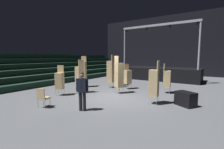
% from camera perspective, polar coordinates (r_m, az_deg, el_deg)
% --- Properties ---
extents(ground_plane, '(22.00, 30.00, 0.10)m').
position_cam_1_polar(ground_plane, '(9.44, 0.12, -8.68)').
color(ground_plane, '#515459').
extents(arena_end_wall, '(22.00, 0.30, 8.00)m').
position_cam_1_polar(arena_end_wall, '(23.18, 21.70, 9.87)').
color(arena_end_wall, black).
rests_on(arena_end_wall, ground_plane).
extents(bleacher_bank_left, '(4.50, 24.00, 2.70)m').
position_cam_1_polar(bleacher_bank_left, '(16.32, -24.09, 2.11)').
color(bleacher_bank_left, black).
rests_on(bleacher_bank_left, ground_plane).
extents(stage_riser, '(7.80, 3.14, 5.56)m').
position_cam_1_polar(stage_riser, '(17.54, 17.09, 0.55)').
color(stage_riser, black).
rests_on(stage_riser, ground_plane).
extents(man_with_tie, '(0.56, 0.37, 1.74)m').
position_cam_1_polar(man_with_tie, '(7.11, -10.76, -5.23)').
color(man_with_tie, black).
rests_on(man_with_tie, ground_plane).
extents(chair_stack_front_left, '(0.50, 0.50, 1.96)m').
position_cam_1_polar(chair_stack_front_left, '(11.03, 19.26, -1.37)').
color(chair_stack_front_left, '#B2B5BA').
rests_on(chair_stack_front_left, ground_plane).
extents(chair_stack_front_right, '(0.59, 0.59, 1.88)m').
position_cam_1_polar(chair_stack_front_right, '(11.91, 5.69, -0.70)').
color(chair_stack_front_right, '#B2B5BA').
rests_on(chair_stack_front_right, ground_plane).
extents(chair_stack_mid_left, '(0.59, 0.59, 2.48)m').
position_cam_1_polar(chair_stack_mid_left, '(12.77, -10.35, 1.02)').
color(chair_stack_mid_left, '#B2B5BA').
rests_on(chair_stack_mid_left, ground_plane).
extents(chair_stack_mid_right, '(0.49, 0.49, 2.22)m').
position_cam_1_polar(chair_stack_mid_right, '(10.73, -11.62, -0.67)').
color(chair_stack_mid_right, '#B2B5BA').
rests_on(chair_stack_mid_right, ground_plane).
extents(chair_stack_mid_centre, '(0.59, 0.59, 1.88)m').
position_cam_1_polar(chair_stack_mid_centre, '(10.38, -18.41, -2.04)').
color(chair_stack_mid_centre, '#B2B5BA').
rests_on(chair_stack_mid_centre, ground_plane).
extents(chair_stack_rear_left, '(0.58, 0.58, 2.48)m').
position_cam_1_polar(chair_stack_rear_left, '(10.37, 2.47, -0.09)').
color(chair_stack_rear_left, '#B2B5BA').
rests_on(chair_stack_rear_left, ground_plane).
extents(chair_stack_rear_right, '(0.51, 0.51, 2.56)m').
position_cam_1_polar(chair_stack_rear_right, '(12.33, -0.58, 1.14)').
color(chair_stack_rear_right, '#B2B5BA').
rests_on(chair_stack_rear_right, ground_plane).
extents(chair_stack_rear_centre, '(0.54, 0.54, 2.14)m').
position_cam_1_polar(chair_stack_rear_centre, '(13.27, 2.24, 0.59)').
color(chair_stack_rear_centre, '#B2B5BA').
rests_on(chair_stack_rear_centre, ground_plane).
extents(chair_stack_aisle_left, '(0.48, 0.48, 2.22)m').
position_cam_1_polar(chair_stack_aisle_left, '(8.28, 14.97, -2.82)').
color(chair_stack_aisle_left, '#B2B5BA').
rests_on(chair_stack_aisle_left, ground_plane).
extents(equipment_road_case, '(1.08, 0.98, 0.70)m').
position_cam_1_polar(equipment_road_case, '(8.63, 25.08, -7.99)').
color(equipment_road_case, black).
rests_on(equipment_road_case, ground_plane).
extents(loose_chair_near_man, '(0.56, 0.56, 0.95)m').
position_cam_1_polar(loose_chair_near_man, '(8.20, -23.78, -7.34)').
color(loose_chair_near_man, '#B2B5BA').
rests_on(loose_chair_near_man, ground_plane).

